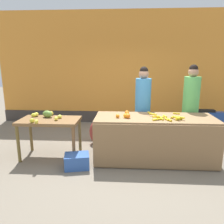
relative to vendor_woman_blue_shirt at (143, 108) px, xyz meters
The scene contains 12 objects.
ground_plane 1.18m from the vendor_woman_blue_shirt, 116.49° to the right, with size 24.00×24.00×0.00m, color #756B5B.
market_wall_back 2.21m from the vendor_woman_blue_shirt, 99.19° to the left, with size 7.97×0.23×3.38m.
fruit_stall_counter 0.85m from the vendor_woman_blue_shirt, 74.96° to the right, with size 2.28×0.87×0.87m.
side_table_wooden 2.01m from the vendor_woman_blue_shirt, 160.46° to the right, with size 1.17×0.65×0.79m.
banana_bunch_pile 0.87m from the vendor_woman_blue_shirt, 64.77° to the right, with size 0.61×0.66×0.07m.
orange_pile 0.80m from the vendor_woman_blue_shirt, 118.02° to the right, with size 0.28×0.36×0.09m.
mango_papaya_pile 2.09m from the vendor_woman_blue_shirt, 164.31° to the right, with size 0.68×0.76×0.14m.
vendor_woman_blue_shirt is the anchor object (origin of this frame).
vendor_woman_green_shirt 1.02m from the vendor_woman_blue_shirt, ahead, with size 0.34×0.34×1.85m.
parked_motorcycle 2.02m from the vendor_woman_blue_shirt, 24.87° to the left, with size 1.60×0.18×0.88m.
produce_crate 1.85m from the vendor_woman_blue_shirt, 138.62° to the right, with size 0.44×0.32×0.26m, color #3359A5.
produce_sack 1.23m from the vendor_woman_blue_shirt, behind, with size 0.36×0.30×0.56m, color maroon.
Camera 1 is at (-0.06, -3.98, 1.90)m, focal length 34.20 mm.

